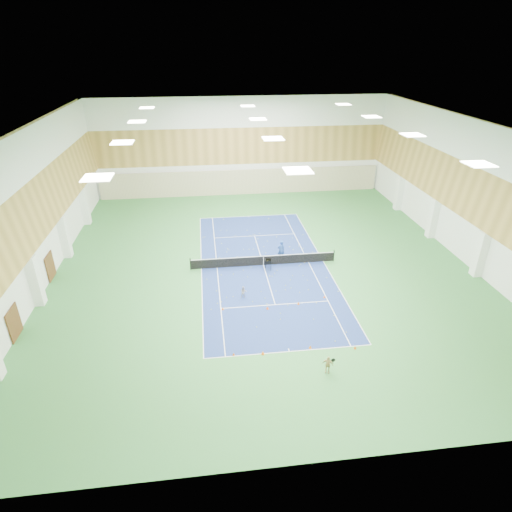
% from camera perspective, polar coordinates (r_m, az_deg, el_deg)
% --- Properties ---
extents(ground, '(40.00, 40.00, 0.00)m').
position_cam_1_polar(ground, '(38.02, 0.99, -1.24)').
color(ground, '#327536').
rests_on(ground, ground).
extents(room_shell, '(36.00, 40.00, 12.00)m').
position_cam_1_polar(room_shell, '(35.59, 1.07, 7.30)').
color(room_shell, white).
rests_on(room_shell, ground).
extents(wood_cladding, '(36.00, 40.00, 8.00)m').
position_cam_1_polar(wood_cladding, '(34.97, 1.10, 10.39)').
color(wood_cladding, '#B38A42').
rests_on(wood_cladding, room_shell).
extents(ceiling_light_grid, '(21.40, 25.40, 0.06)m').
position_cam_1_polar(ceiling_light_grid, '(34.06, 1.16, 16.73)').
color(ceiling_light_grid, white).
rests_on(ceiling_light_grid, room_shell).
extents(court_surface, '(10.97, 23.77, 0.01)m').
position_cam_1_polar(court_surface, '(38.02, 0.99, -1.24)').
color(court_surface, navy).
rests_on(court_surface, ground).
extents(tennis_balls_scatter, '(10.57, 22.77, 0.07)m').
position_cam_1_polar(tennis_balls_scatter, '(38.00, 0.99, -1.18)').
color(tennis_balls_scatter, gold).
rests_on(tennis_balls_scatter, ground).
extents(tennis_net, '(12.80, 0.10, 1.10)m').
position_cam_1_polar(tennis_net, '(37.77, 1.00, -0.51)').
color(tennis_net, black).
rests_on(tennis_net, ground).
extents(back_curtain, '(35.40, 0.16, 3.20)m').
position_cam_1_polar(back_curtain, '(55.60, -1.90, 9.81)').
color(back_curtain, '#C6B793').
rests_on(back_curtain, ground).
extents(door_left_a, '(0.08, 1.80, 2.20)m').
position_cam_1_polar(door_left_a, '(32.99, -29.55, -7.76)').
color(door_left_a, '#593319').
rests_on(door_left_a, ground).
extents(door_left_b, '(0.08, 1.80, 2.20)m').
position_cam_1_polar(door_left_b, '(39.43, -25.74, -1.25)').
color(door_left_b, '#593319').
rests_on(door_left_b, ground).
extents(coach, '(0.80, 0.63, 1.92)m').
position_cam_1_polar(coach, '(38.63, 3.35, 0.78)').
color(coach, '#22479C').
rests_on(coach, ground).
extents(child_court, '(0.51, 0.41, 0.97)m').
position_cam_1_polar(child_court, '(33.20, -1.66, -4.82)').
color(child_court, '#9A9BA2').
rests_on(child_court, ground).
extents(child_apron, '(0.75, 0.53, 1.18)m').
position_cam_1_polar(child_apron, '(26.70, 9.54, -14.08)').
color(child_apron, tan).
rests_on(child_apron, ground).
extents(ball_cart, '(0.67, 0.67, 0.99)m').
position_cam_1_polar(ball_cart, '(37.09, 1.64, -1.16)').
color(ball_cart, black).
rests_on(ball_cart, ground).
extents(cone_svc_a, '(0.20, 0.20, 0.22)m').
position_cam_1_polar(cone_svc_a, '(32.06, -4.45, -6.97)').
color(cone_svc_a, '#DD540B').
rests_on(cone_svc_a, ground).
extents(cone_svc_b, '(0.22, 0.22, 0.24)m').
position_cam_1_polar(cone_svc_b, '(32.03, 1.54, -6.91)').
color(cone_svc_b, '#F34B0C').
rests_on(cone_svc_b, ground).
extents(cone_svc_c, '(0.21, 0.21, 0.23)m').
position_cam_1_polar(cone_svc_c, '(32.69, 5.67, -6.28)').
color(cone_svc_c, '#D6560B').
rests_on(cone_svc_c, ground).
extents(cone_svc_d, '(0.17, 0.17, 0.19)m').
position_cam_1_polar(cone_svc_d, '(33.78, 9.13, -5.37)').
color(cone_svc_d, '#F04D0C').
rests_on(cone_svc_d, ground).
extents(cone_base_a, '(0.17, 0.17, 0.19)m').
position_cam_1_polar(cone_base_a, '(27.89, -3.00, -12.92)').
color(cone_base_a, '#D6560B').
rests_on(cone_base_a, ground).
extents(cone_base_b, '(0.23, 0.23, 0.25)m').
position_cam_1_polar(cone_base_b, '(27.91, 0.93, -12.77)').
color(cone_base_b, orange).
rests_on(cone_base_b, ground).
extents(cone_base_c, '(0.21, 0.21, 0.23)m').
position_cam_1_polar(cone_base_c, '(28.60, 7.25, -11.91)').
color(cone_base_c, orange).
rests_on(cone_base_c, ground).
extents(cone_base_d, '(0.18, 0.18, 0.20)m').
position_cam_1_polar(cone_base_d, '(29.07, 13.08, -11.79)').
color(cone_base_d, '#E6570C').
rests_on(cone_base_d, ground).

